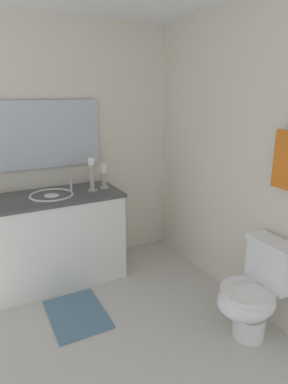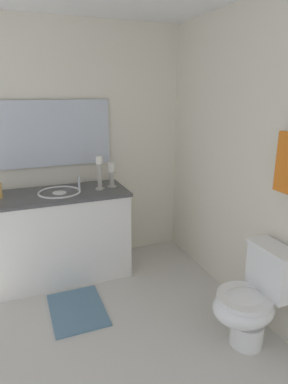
% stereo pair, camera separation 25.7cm
% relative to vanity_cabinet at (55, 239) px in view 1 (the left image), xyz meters
% --- Properties ---
extents(floor, '(2.74, 2.75, 0.02)m').
position_rel_vanity_cabinet_xyz_m(floor, '(1.05, 0.01, -0.45)').
color(floor, beige).
rests_on(floor, ground).
extents(wall_back, '(2.74, 0.04, 2.45)m').
position_rel_vanity_cabinet_xyz_m(wall_back, '(1.05, 1.38, 0.79)').
color(wall_back, silver).
rests_on(wall_back, ground).
extents(wall_left, '(0.04, 2.75, 2.45)m').
position_rel_vanity_cabinet_xyz_m(wall_left, '(-0.33, 0.01, 0.79)').
color(wall_left, silver).
rests_on(wall_left, ground).
extents(vanity_cabinet, '(0.58, 1.27, 0.87)m').
position_rel_vanity_cabinet_xyz_m(vanity_cabinet, '(0.00, 0.00, 0.00)').
color(vanity_cabinet, white).
rests_on(vanity_cabinet, ground).
extents(sink_basin, '(0.40, 0.40, 0.24)m').
position_rel_vanity_cabinet_xyz_m(sink_basin, '(0.00, 0.00, 0.40)').
color(sink_basin, white).
rests_on(sink_basin, vanity_cabinet).
extents(mirror, '(0.02, 1.15, 0.64)m').
position_rel_vanity_cabinet_xyz_m(mirror, '(-0.28, 0.00, 0.95)').
color(mirror, silver).
extents(candle_holder_tall, '(0.09, 0.09, 0.24)m').
position_rel_vanity_cabinet_xyz_m(candle_holder_tall, '(-0.00, 0.52, 0.56)').
color(candle_holder_tall, '#B7B2A5').
rests_on(candle_holder_tall, vanity_cabinet).
extents(candle_holder_short, '(0.09, 0.09, 0.32)m').
position_rel_vanity_cabinet_xyz_m(candle_holder_short, '(0.03, 0.39, 0.60)').
color(candle_holder_short, '#B7B2A5').
rests_on(candle_holder_short, vanity_cabinet).
extents(toilet, '(0.39, 0.54, 0.75)m').
position_rel_vanity_cabinet_xyz_m(toilet, '(1.47, 1.10, -0.07)').
color(toilet, white).
rests_on(toilet, ground).
extents(towel_near_vanity, '(0.18, 0.03, 0.40)m').
position_rel_vanity_cabinet_xyz_m(towel_near_vanity, '(1.43, 1.30, 0.89)').
color(towel_near_vanity, orange).
rests_on(towel_near_vanity, towel_bar).
extents(bath_mat, '(0.60, 0.44, 0.02)m').
position_rel_vanity_cabinet_xyz_m(bath_mat, '(0.62, 0.00, -0.43)').
color(bath_mat, slate).
rests_on(bath_mat, ground).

